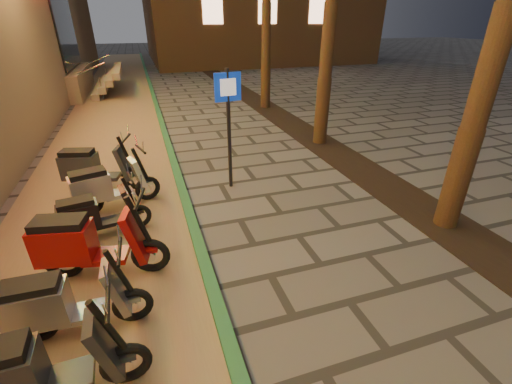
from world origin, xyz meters
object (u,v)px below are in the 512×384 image
object	(u,v)px
scooter_8	(94,215)
scooter_9	(105,187)
pedestrian_sign	(229,114)
scooter_6	(61,304)
scooter_7	(86,244)
scooter_10	(93,168)
scooter_5	(31,372)

from	to	relation	value
scooter_8	scooter_9	xyz separation A→B (m)	(0.13, 0.98, 0.06)
pedestrian_sign	scooter_6	size ratio (longest dim) A/B	1.62
scooter_6	scooter_9	xyz separation A→B (m)	(0.31, 3.09, 0.03)
pedestrian_sign	scooter_9	size ratio (longest dim) A/B	1.53
pedestrian_sign	scooter_7	xyz separation A→B (m)	(-2.73, -2.33, -1.10)
scooter_6	scooter_10	bearing A→B (deg)	91.04
scooter_8	scooter_10	bearing A→B (deg)	84.73
pedestrian_sign	scooter_10	bearing A→B (deg)	158.64
scooter_9	scooter_8	bearing A→B (deg)	-113.61
scooter_10	scooter_7	bearing A→B (deg)	-72.29
pedestrian_sign	scooter_7	size ratio (longest dim) A/B	1.40
scooter_8	scooter_5	bearing A→B (deg)	-105.52
scooter_6	scooter_8	bearing A→B (deg)	86.32
scooter_9	scooter_10	distance (m)	1.10
pedestrian_sign	scooter_8	bearing A→B (deg)	-161.54
scooter_5	scooter_7	size ratio (longest dim) A/B	0.91
scooter_6	scooter_8	distance (m)	2.12
scooter_8	scooter_10	xyz separation A→B (m)	(-0.17, 2.04, 0.08)
pedestrian_sign	scooter_8	xyz separation A→B (m)	(-2.72, -1.29, -1.21)
scooter_6	scooter_9	distance (m)	3.11
pedestrian_sign	scooter_9	distance (m)	2.85
scooter_5	scooter_9	size ratio (longest dim) A/B	1.00
scooter_5	scooter_7	xyz separation A→B (m)	(0.28, 1.96, 0.05)
pedestrian_sign	scooter_7	world-z (taller)	pedestrian_sign
pedestrian_sign	scooter_8	distance (m)	3.25
scooter_7	scooter_8	distance (m)	1.04
scooter_6	scooter_7	xyz separation A→B (m)	(0.17, 1.08, 0.07)
pedestrian_sign	scooter_6	bearing A→B (deg)	-137.36
scooter_5	scooter_8	world-z (taller)	scooter_5
pedestrian_sign	scooter_7	bearing A→B (deg)	-146.50
scooter_6	scooter_9	size ratio (longest dim) A/B	0.95
scooter_6	scooter_7	size ratio (longest dim) A/B	0.86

